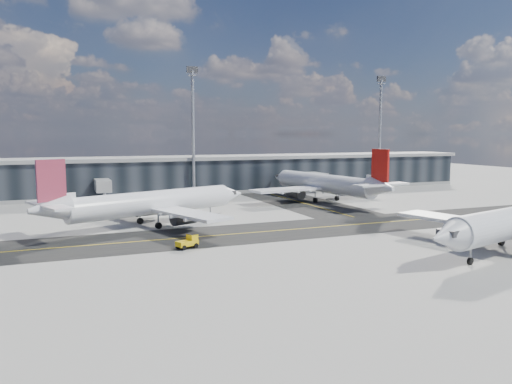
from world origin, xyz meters
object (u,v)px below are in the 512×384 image
airliner_af (151,203)px  service_van (210,195)px  airliner_redtail (325,184)px  baggage_tug (189,241)px

airliner_af → service_van: (18.22, 29.42, -2.89)m
airliner_af → service_van: 34.72m
airliner_redtail → baggage_tug: bearing=-148.5°
baggage_tug → service_van: bearing=137.4°
airliner_af → baggage_tug: airliner_af is taller
airliner_af → airliner_redtail: bearing=90.1°
airliner_af → airliner_redtail: (38.92, 14.77, 0.21)m
baggage_tug → airliner_af: bearing=162.9°
airliner_redtail → baggage_tug: airliner_redtail is taller
airliner_redtail → service_van: bearing=135.9°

